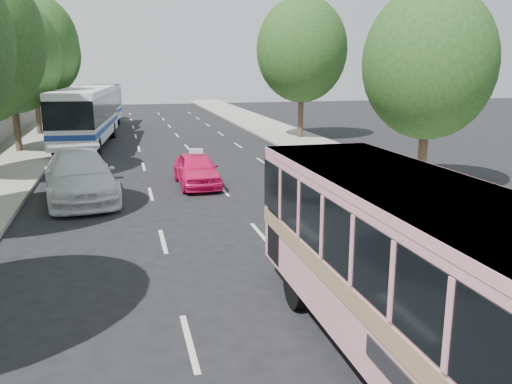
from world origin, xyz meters
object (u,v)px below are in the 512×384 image
object	(u,v)px
pink_bus	(424,264)
tour_coach_front	(86,112)
white_pickup	(80,176)
tour_coach_rear	(98,104)
pink_taxi	(197,169)

from	to	relation	value
pink_bus	tour_coach_front	size ratio (longest dim) A/B	0.82
pink_bus	white_pickup	size ratio (longest dim) A/B	1.62
white_pickup	tour_coach_rear	xyz separation A→B (m)	(-0.00, 23.00, 1.09)
white_pickup	pink_taxi	bearing A→B (deg)	7.02
white_pickup	tour_coach_rear	distance (m)	23.03
tour_coach_front	tour_coach_rear	xyz separation A→B (m)	(0.40, 9.00, -0.16)
pink_bus	white_pickup	bearing A→B (deg)	113.34
pink_bus	tour_coach_rear	distance (m)	37.40
pink_bus	tour_coach_front	distance (m)	28.64
tour_coach_front	pink_taxi	bearing A→B (deg)	-63.27
pink_taxi	tour_coach_front	xyz separation A→B (m)	(-4.98, 12.82, 1.44)
pink_bus	tour_coach_front	xyz separation A→B (m)	(-6.46, 27.90, 0.18)
tour_coach_front	tour_coach_rear	world-z (taller)	tour_coach_front
white_pickup	tour_coach_front	world-z (taller)	tour_coach_front
pink_bus	tour_coach_rear	xyz separation A→B (m)	(-6.06, 36.90, 0.02)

